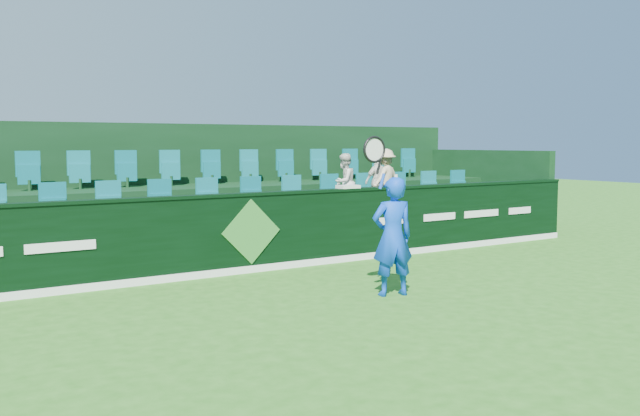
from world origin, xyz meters
TOP-DOWN VIEW (x-y plane):
  - ground at (0.00, 0.00)m, footprint 60.00×60.00m
  - sponsor_hoarding at (0.00, 4.00)m, footprint 16.00×0.25m
  - stand_tier_front at (0.00, 5.10)m, footprint 16.00×2.00m
  - stand_tier_back at (0.00, 7.00)m, footprint 16.00×1.80m
  - stand_rear at (0.00, 7.44)m, footprint 16.00×4.10m
  - seat_row_front at (0.00, 5.50)m, footprint 13.50×0.50m
  - seat_row_back at (0.00, 7.30)m, footprint 13.50×0.50m
  - tennis_player at (0.83, 1.19)m, footprint 1.01×0.55m
  - spectator_left at (2.81, 5.12)m, footprint 0.70×0.64m
  - spectator_middle at (3.68, 5.12)m, footprint 0.67×0.30m
  - spectator_right at (3.88, 5.12)m, footprint 0.92×0.70m
  - towel at (2.09, 4.00)m, footprint 0.40×0.26m
  - drinks_bottle at (3.24, 4.00)m, footprint 0.07×0.07m

SIDE VIEW (x-z plane):
  - ground at x=0.00m, z-range 0.00..0.00m
  - stand_tier_front at x=0.00m, z-range 0.00..0.80m
  - stand_tier_back at x=0.00m, z-range 0.00..1.30m
  - sponsor_hoarding at x=0.00m, z-range 0.00..1.35m
  - tennis_player at x=0.83m, z-range -0.30..2.04m
  - seat_row_front at x=0.00m, z-range 0.80..1.40m
  - stand_rear at x=0.00m, z-range -0.08..2.52m
  - spectator_middle at x=3.68m, z-range 0.80..1.94m
  - towel at x=2.09m, z-range 1.35..1.41m
  - spectator_left at x=2.81m, z-range 0.80..1.97m
  - spectator_right at x=3.88m, z-range 0.80..2.06m
  - drinks_bottle at x=3.24m, z-range 1.35..1.58m
  - seat_row_back at x=0.00m, z-range 1.30..1.90m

